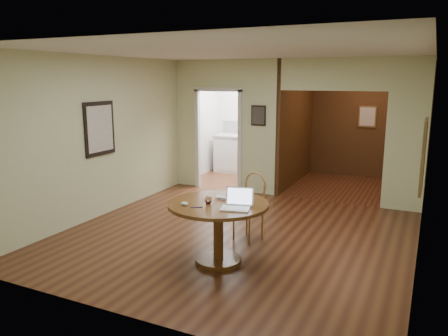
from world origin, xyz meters
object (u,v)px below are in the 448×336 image
at_px(dining_table, 218,218).
at_px(open_laptop, 237,203).
at_px(chair, 251,202).
at_px(closed_laptop, 227,199).

height_order(dining_table, open_laptop, open_laptop).
bearing_deg(chair, closed_laptop, -73.68).
bearing_deg(chair, dining_table, -76.04).
distance_m(dining_table, open_laptop, 0.42).
bearing_deg(dining_table, open_laptop, -18.55).
distance_m(chair, closed_laptop, 0.84).
bearing_deg(dining_table, chair, 87.00).
height_order(dining_table, chair, chair).
bearing_deg(closed_laptop, dining_table, -111.36).
xyz_separation_m(chair, open_laptop, (0.26, -1.07, 0.31)).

